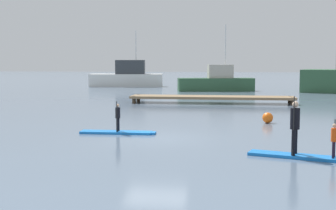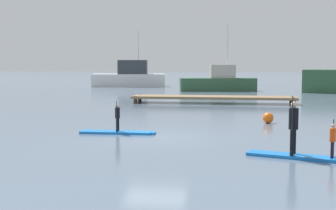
{
  "view_description": "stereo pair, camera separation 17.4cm",
  "coord_description": "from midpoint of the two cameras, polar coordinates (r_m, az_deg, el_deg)",
  "views": [
    {
      "loc": [
        3.05,
        -18.39,
        3.09
      ],
      "look_at": [
        0.08,
        3.02,
        1.06
      ],
      "focal_mm": 49.82,
      "sensor_mm": 36.0,
      "label": 1
    },
    {
      "loc": [
        3.22,
        -18.37,
        3.09
      ],
      "look_at": [
        0.08,
        3.02,
        1.06
      ],
      "focal_mm": 49.82,
      "sensor_mm": 36.0,
      "label": 2
    }
  ],
  "objects": [
    {
      "name": "ground_plane",
      "position": [
        18.9,
        -1.32,
        -4.06
      ],
      "size": [
        240.0,
        240.0,
        0.0
      ],
      "primitive_type": "plane",
      "color": "slate"
    },
    {
      "name": "paddleboard_near",
      "position": [
        20.16,
        -5.94,
        -3.34
      ],
      "size": [
        3.26,
        0.7,
        0.1
      ],
      "color": "blue",
      "rests_on": "ground"
    },
    {
      "name": "paddler_child_solo",
      "position": [
        20.06,
        -5.96,
        -1.32
      ],
      "size": [
        0.21,
        0.41,
        1.31
      ],
      "color": "black",
      "rests_on": "paddleboard_near"
    },
    {
      "name": "paddleboard_far",
      "position": [
        15.56,
        16.52,
        -6.13
      ],
      "size": [
        3.6,
        1.64,
        0.1
      ],
      "color": "blue",
      "rests_on": "ground"
    },
    {
      "name": "paddler_adult",
      "position": [
        15.44,
        15.41,
        -2.27
      ],
      "size": [
        0.38,
        0.52,
        1.9
      ],
      "color": "black",
      "rests_on": "paddleboard_far"
    },
    {
      "name": "paddler_child_front",
      "position": [
        15.35,
        19.8,
        -3.91
      ],
      "size": [
        0.24,
        0.37,
        1.19
      ],
      "color": "black",
      "rests_on": "paddleboard_far"
    },
    {
      "name": "fishing_boat_green_midground",
      "position": [
        49.17,
        6.34,
        2.83
      ],
      "size": [
        8.13,
        3.51,
        6.9
      ],
      "color": "#2D5638",
      "rests_on": "ground"
    },
    {
      "name": "motor_boat_small_navy",
      "position": [
        58.07,
        -4.61,
        3.47
      ],
      "size": [
        9.22,
        3.91,
        6.88
      ],
      "color": "silver",
      "rests_on": "ground"
    },
    {
      "name": "floating_dock",
      "position": [
        34.64,
        5.71,
        0.93
      ],
      "size": [
        12.05,
        2.17,
        0.53
      ],
      "color": "#846B4C",
      "rests_on": "ground"
    },
    {
      "name": "mooring_buoy_near",
      "position": [
        23.9,
        12.36,
        -1.55
      ],
      "size": [
        0.54,
        0.54,
        0.54
      ],
      "primitive_type": "sphere",
      "color": "orange",
      "rests_on": "ground"
    }
  ]
}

